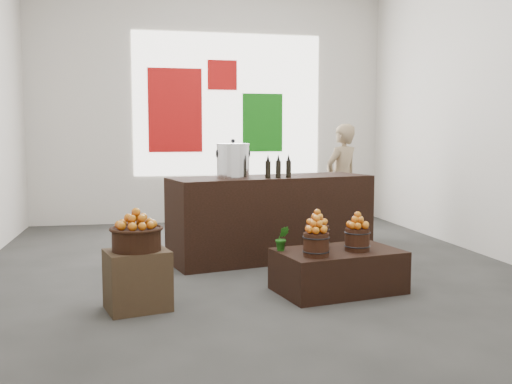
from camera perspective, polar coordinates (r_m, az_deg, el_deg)
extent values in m
plane|color=#3B3B38|center=(6.53, -0.79, -7.47)|extent=(7.00, 7.00, 0.00)
cube|color=silver|center=(9.84, -4.57, 8.69)|extent=(6.00, 0.04, 4.00)
cube|color=white|center=(9.86, -2.81, 8.69)|extent=(3.20, 0.02, 2.40)
cube|color=#B20E0D|center=(9.75, -8.09, 8.09)|extent=(0.90, 0.04, 1.40)
cube|color=#116710|center=(9.94, 0.66, 6.94)|extent=(0.70, 0.04, 1.00)
cube|color=#B20E0D|center=(9.87, -3.40, 11.60)|extent=(0.50, 0.04, 0.50)
cube|color=#453020|center=(5.03, -11.78, -8.60)|extent=(0.60, 0.54, 0.51)
cylinder|color=black|center=(4.96, -11.86, -4.67)|extent=(0.41, 0.41, 0.19)
cube|color=black|center=(5.55, 8.21, -7.79)|extent=(1.27, 0.92, 0.40)
cylinder|color=black|center=(5.19, 6.03, -5.25)|extent=(0.23, 0.23, 0.21)
cylinder|color=black|center=(5.49, 10.09, -4.70)|extent=(0.23, 0.23, 0.21)
cylinder|color=black|center=(5.61, 6.12, -4.42)|extent=(0.23, 0.23, 0.21)
imported|color=#195A13|center=(5.80, 10.00, -4.00)|extent=(0.22, 0.19, 0.24)
imported|color=#195A13|center=(5.41, 2.63, -4.65)|extent=(0.14, 0.12, 0.24)
cube|color=black|center=(6.88, 1.56, -2.57)|extent=(2.55, 1.31, 1.00)
cylinder|color=silver|center=(6.61, -2.31, 3.06)|extent=(0.38, 0.38, 0.38)
imported|color=#907958|center=(8.49, 8.57, 1.18)|extent=(0.72, 0.64, 1.65)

